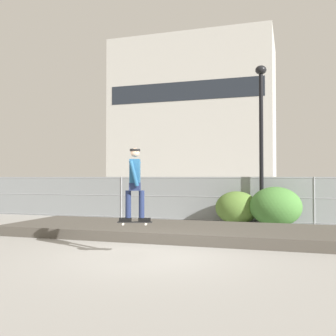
{
  "coord_description": "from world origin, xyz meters",
  "views": [
    {
      "loc": [
        3.15,
        -8.46,
        1.83
      ],
      "look_at": [
        -0.83,
        4.26,
        2.15
      ],
      "focal_mm": 41.57,
      "sensor_mm": 36.0,
      "label": 1
    }
  ],
  "objects_px": {
    "street_lamp": "(261,124)",
    "shrub_center": "(276,207)",
    "skater": "(135,180)",
    "skateboard": "(135,222)",
    "shrub_left": "(237,208)",
    "parked_car_near": "(117,197)"
  },
  "relations": [
    {
      "from": "skateboard",
      "to": "shrub_left",
      "type": "distance_m",
      "value": 7.13
    },
    {
      "from": "parked_car_near",
      "to": "shrub_left",
      "type": "height_order",
      "value": "parked_car_near"
    },
    {
      "from": "skateboard",
      "to": "skater",
      "type": "height_order",
      "value": "skater"
    },
    {
      "from": "skateboard",
      "to": "skater",
      "type": "xyz_separation_m",
      "value": [
        -0.0,
        0.0,
        0.97
      ]
    },
    {
      "from": "street_lamp",
      "to": "shrub_left",
      "type": "height_order",
      "value": "street_lamp"
    },
    {
      "from": "shrub_left",
      "to": "shrub_center",
      "type": "xyz_separation_m",
      "value": [
        1.48,
        -0.32,
        0.1
      ]
    },
    {
      "from": "skateboard",
      "to": "parked_car_near",
      "type": "xyz_separation_m",
      "value": [
        -5.1,
        10.02,
        0.04
      ]
    },
    {
      "from": "parked_car_near",
      "to": "shrub_center",
      "type": "xyz_separation_m",
      "value": [
        8.0,
        -3.36,
        -0.1
      ]
    },
    {
      "from": "skateboard",
      "to": "skater",
      "type": "distance_m",
      "value": 0.97
    },
    {
      "from": "street_lamp",
      "to": "parked_car_near",
      "type": "distance_m",
      "value": 8.48
    },
    {
      "from": "skateboard",
      "to": "shrub_left",
      "type": "bearing_deg",
      "value": 78.47
    },
    {
      "from": "shrub_left",
      "to": "skater",
      "type": "bearing_deg",
      "value": -101.53
    },
    {
      "from": "street_lamp",
      "to": "parked_car_near",
      "type": "relative_size",
      "value": 1.39
    },
    {
      "from": "shrub_left",
      "to": "shrub_center",
      "type": "relative_size",
      "value": 0.87
    },
    {
      "from": "skater",
      "to": "shrub_left",
      "type": "relative_size",
      "value": 1.02
    },
    {
      "from": "skater",
      "to": "shrub_center",
      "type": "bearing_deg",
      "value": 66.46
    },
    {
      "from": "skater",
      "to": "shrub_center",
      "type": "height_order",
      "value": "skater"
    },
    {
      "from": "skateboard",
      "to": "street_lamp",
      "type": "xyz_separation_m",
      "value": [
        2.35,
        7.43,
        3.15
      ]
    },
    {
      "from": "skateboard",
      "to": "shrub_center",
      "type": "relative_size",
      "value": 0.43
    },
    {
      "from": "street_lamp",
      "to": "shrub_center",
      "type": "bearing_deg",
      "value": -54.04
    },
    {
      "from": "skater",
      "to": "skateboard",
      "type": "bearing_deg",
      "value": 0.0
    },
    {
      "from": "skater",
      "to": "street_lamp",
      "type": "distance_m",
      "value": 8.09
    }
  ]
}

